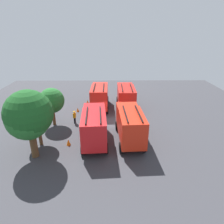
% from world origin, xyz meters
% --- Properties ---
extents(ground_plane, '(46.98, 46.98, 0.00)m').
position_xyz_m(ground_plane, '(0.00, 0.00, 0.00)').
color(ground_plane, '#38383D').
extents(fire_truck_0, '(7.31, 3.03, 3.88)m').
position_xyz_m(fire_truck_0, '(-5.03, -1.92, 2.15)').
color(fire_truck_0, red).
rests_on(fire_truck_0, ground).
extents(fire_truck_1, '(7.22, 2.80, 3.88)m').
position_xyz_m(fire_truck_1, '(4.64, -2.23, 2.15)').
color(fire_truck_1, red).
rests_on(fire_truck_1, ground).
extents(fire_truck_2, '(7.33, 3.10, 3.88)m').
position_xyz_m(fire_truck_2, '(-5.31, 2.01, 2.15)').
color(fire_truck_2, red).
rests_on(fire_truck_2, ground).
extents(fire_truck_3, '(7.21, 2.77, 3.88)m').
position_xyz_m(fire_truck_3, '(4.95, 1.90, 2.15)').
color(fire_truck_3, red).
rests_on(fire_truck_3, ground).
extents(firefighter_0, '(0.47, 0.34, 1.61)m').
position_xyz_m(firefighter_0, '(10.80, -2.14, 0.89)').
color(firefighter_0, black).
rests_on(firefighter_0, ground).
extents(firefighter_1, '(0.43, 0.30, 1.84)m').
position_xyz_m(firefighter_1, '(10.41, -2.97, 1.05)').
color(firefighter_1, black).
rests_on(firefighter_1, ground).
extents(firefighter_2, '(0.48, 0.36, 1.70)m').
position_xyz_m(firefighter_2, '(-0.44, 5.04, 0.95)').
color(firefighter_2, black).
rests_on(firefighter_2, ground).
extents(firefighter_3, '(0.48, 0.39, 1.84)m').
position_xyz_m(firefighter_3, '(11.27, -3.87, 1.05)').
color(firefighter_3, black).
rests_on(firefighter_3, ground).
extents(tree_0, '(4.05, 4.05, 6.28)m').
position_xyz_m(tree_0, '(-8.06, 7.82, 4.23)').
color(tree_0, brown).
rests_on(tree_0, ground).
extents(tree_1, '(4.43, 4.43, 6.87)m').
position_xyz_m(tree_1, '(-7.94, 7.71, 4.62)').
color(tree_1, brown).
rests_on(tree_1, ground).
extents(tree_2, '(2.91, 2.91, 4.51)m').
position_xyz_m(tree_2, '(-5.76, 7.91, 3.03)').
color(tree_2, brown).
rests_on(tree_2, ground).
extents(tree_3, '(3.22, 3.22, 4.99)m').
position_xyz_m(tree_3, '(-0.83, 7.71, 3.36)').
color(tree_3, brown).
rests_on(tree_3, ground).
extents(traffic_cone_0, '(0.48, 0.48, 0.68)m').
position_xyz_m(traffic_cone_0, '(-5.95, 4.85, 0.34)').
color(traffic_cone_0, '#F2600C').
rests_on(traffic_cone_0, ground).
extents(traffic_cone_1, '(0.42, 0.42, 0.60)m').
position_xyz_m(traffic_cone_1, '(3.56, 5.25, 0.30)').
color(traffic_cone_1, '#F2600C').
rests_on(traffic_cone_1, ground).
extents(traffic_cone_2, '(0.41, 0.41, 0.58)m').
position_xyz_m(traffic_cone_2, '(7.18, 4.12, 0.29)').
color(traffic_cone_2, '#F2600C').
rests_on(traffic_cone_2, ground).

